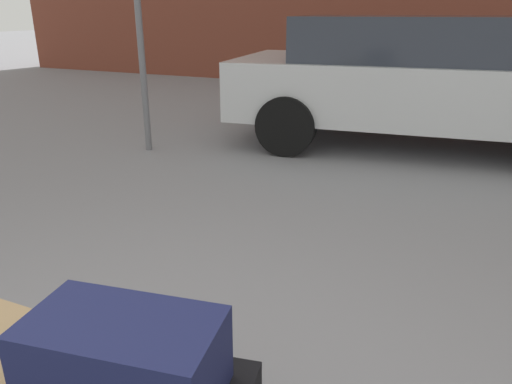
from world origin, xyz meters
The scene contains 3 objects.
duffel_bag_navy_topmost_pile centered at (0.17, 0.01, 0.69)m, with size 0.47×0.26×0.21m, color #191E47.
parked_car centered at (0.34, 5.07, 0.76)m, with size 4.47×2.29×1.42m.
no_parking_sign centered at (-2.40, 3.64, 1.44)m, with size 0.50×0.11×2.32m.
Camera 1 is at (0.86, -0.74, 1.49)m, focal length 34.21 mm.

